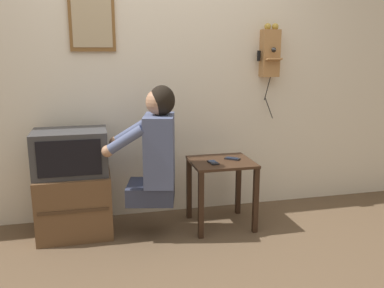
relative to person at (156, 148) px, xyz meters
name	(u,v)px	position (x,y,z in m)	size (l,w,h in m)	color
ground_plane	(183,272)	(0.08, -0.61, -0.71)	(14.00, 14.00, 0.00)	brown
wall_back	(155,70)	(0.08, 0.50, 0.57)	(6.80, 0.05, 2.55)	silver
side_table	(221,175)	(0.55, 0.06, -0.27)	(0.50, 0.46, 0.56)	#382316
person	(156,148)	(0.00, 0.00, 0.00)	(0.58, 0.47, 0.90)	#2D3347
tv_stand	(75,204)	(-0.63, 0.17, -0.46)	(0.57, 0.43, 0.50)	brown
television	(71,152)	(-0.64, 0.18, -0.04)	(0.56, 0.39, 0.35)	#38383A
wall_phone_antique	(270,52)	(1.09, 0.41, 0.71)	(0.20, 0.19, 0.83)	#AD7A47
framed_picture	(92,22)	(-0.42, 0.46, 0.95)	(0.36, 0.03, 0.46)	brown
cell_phone_held	(213,162)	(0.46, 0.01, -0.14)	(0.07, 0.13, 0.01)	black
cell_phone_spare	(232,158)	(0.65, 0.09, -0.14)	(0.13, 0.12, 0.01)	black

